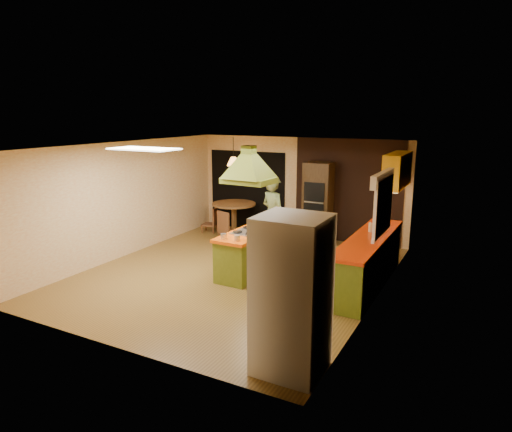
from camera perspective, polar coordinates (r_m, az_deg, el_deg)
The scene contains 21 objects.
ground at distance 9.07m, azimuth -2.62°, elevation -7.19°, with size 6.50×6.50×0.00m, color olive.
room_walls at distance 8.72m, azimuth -2.70°, elevation 0.55°, with size 5.50×6.50×6.50m.
ceiling_plane at distance 8.54m, azimuth -2.79°, elevation 8.77°, with size 6.50×6.50×0.00m, color silver.
brick_panel at distance 11.16m, azimuth 11.37°, elevation 3.04°, with size 2.64×0.03×2.50m, color #381E14.
nook_opening at distance 12.24m, azimuth -1.12°, elevation 3.20°, with size 2.20×0.03×2.10m, color black.
right_counter at distance 8.58m, azimuth 13.80°, elevation -5.48°, with size 0.62×3.05×0.92m.
upper_cabinets at distance 9.77m, azimuth 17.27°, elevation 5.49°, with size 0.34×1.40×0.70m, color yellow.
window_right at distance 8.02m, azimuth 15.66°, elevation 2.79°, with size 0.12×1.35×1.06m.
fluor_panel at distance 8.21m, azimuth -13.82°, elevation 8.15°, with size 1.20×0.60×0.03m, color white.
kitchen_island at distance 8.94m, azimuth -0.87°, elevation -4.56°, with size 0.71×1.70×0.86m.
range_hood at distance 8.57m, azimuth -0.91°, elevation 7.16°, with size 0.95×0.71×0.78m.
man at distance 9.87m, azimuth 2.18°, elevation -0.09°, with size 0.65×0.43×1.79m, color #4E592F.
refrigerator at distance 5.53m, azimuth 4.48°, elevation -9.88°, with size 0.80×0.76×1.95m, color silver.
wall_oven at distance 11.14m, azimuth 7.75°, elevation 1.71°, with size 0.66×0.62×1.94m.
dining_table at distance 11.74m, azimuth -2.77°, elevation 0.47°, with size 1.12×1.12×0.83m.
chair_left at distance 12.08m, azimuth -5.86°, elevation -0.50°, with size 0.36×0.36×0.65m, color brown, non-canonical shape.
chair_near at distance 11.12m, azimuth -3.34°, elevation -1.29°, with size 0.43×0.43×0.78m, color brown, non-canonical shape.
pendant_lamp at distance 11.53m, azimuth -2.84°, elevation 6.85°, with size 0.33×0.33×0.22m, color #FF9E3F.
canister_large at distance 9.45m, azimuth 15.30°, elevation -0.26°, with size 0.16×0.16×0.23m, color #FFF5CD.
canister_medium at distance 8.79m, azimuth 14.28°, elevation -1.37°, with size 0.12×0.12×0.17m, color beige.
canister_small at distance 9.06m, azimuth 14.69°, elevation -0.99°, with size 0.13×0.13×0.17m, color beige.
Camera 1 is at (4.32, -7.34, 3.11)m, focal length 32.00 mm.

